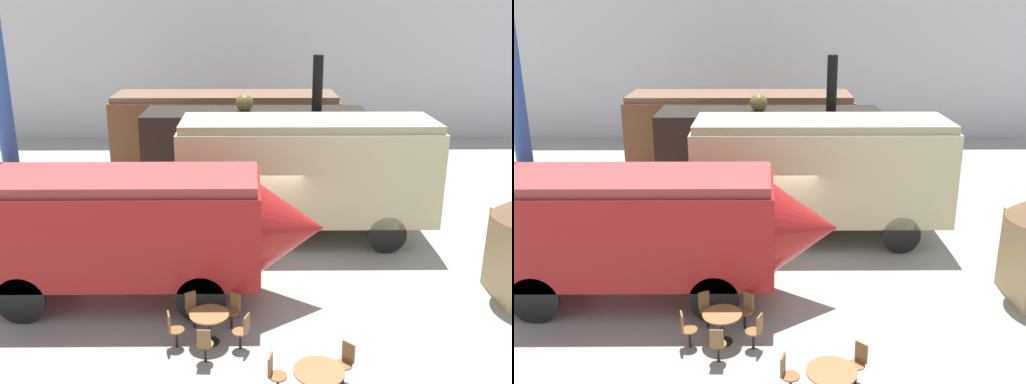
% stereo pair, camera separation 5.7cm
% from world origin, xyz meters
% --- Properties ---
extents(ground_plane, '(80.00, 80.00, 0.00)m').
position_xyz_m(ground_plane, '(0.00, 0.00, 0.00)').
color(ground_plane, gray).
extents(backdrop_wall, '(44.00, 0.15, 9.00)m').
position_xyz_m(backdrop_wall, '(0.00, 15.74, 4.50)').
color(backdrop_wall, silver).
rests_on(backdrop_wall, ground_plane).
extents(passenger_coach_wooden, '(9.71, 2.81, 3.57)m').
position_xyz_m(passenger_coach_wooden, '(-1.35, 8.67, 2.12)').
color(passenger_coach_wooden, brown).
rests_on(passenger_coach_wooden, ground_plane).
extents(steam_locomotive, '(8.07, 2.52, 5.55)m').
position_xyz_m(steam_locomotive, '(-0.08, 4.44, 2.18)').
color(steam_locomotive, black).
rests_on(steam_locomotive, ground_plane).
extents(passenger_coach_vintage, '(7.90, 2.65, 3.90)m').
position_xyz_m(passenger_coach_vintage, '(1.48, 1.13, 2.31)').
color(passenger_coach_vintage, beige).
rests_on(passenger_coach_vintage, ground_plane).
extents(streamlined_locomotive, '(8.68, 2.52, 3.34)m').
position_xyz_m(streamlined_locomotive, '(-2.97, -2.88, 2.01)').
color(streamlined_locomotive, maroon).
rests_on(streamlined_locomotive, ground_plane).
extents(cafe_table_near, '(0.97, 0.97, 0.70)m').
position_xyz_m(cafe_table_near, '(0.98, -6.99, 0.58)').
color(cafe_table_near, black).
rests_on(cafe_table_near, ground_plane).
extents(cafe_table_mid, '(0.88, 0.88, 0.72)m').
position_xyz_m(cafe_table_mid, '(-1.22, -4.94, 0.58)').
color(cafe_table_mid, black).
rests_on(cafe_table_mid, ground_plane).
extents(cafe_chair_1, '(0.40, 0.40, 0.87)m').
position_xyz_m(cafe_chair_1, '(1.59, -6.39, 0.51)').
color(cafe_chair_1, black).
rests_on(cafe_chair_1, ground_plane).
extents(cafe_chair_2, '(0.38, 0.36, 0.87)m').
position_xyz_m(cafe_chair_2, '(0.15, -6.77, 0.51)').
color(cafe_chair_2, black).
rests_on(cafe_chair_2, ground_plane).
extents(cafe_chair_3, '(0.36, 0.36, 0.87)m').
position_xyz_m(cafe_chair_3, '(-1.26, -5.76, 0.51)').
color(cafe_chair_3, black).
rests_on(cafe_chair_3, ground_plane).
extents(cafe_chair_4, '(0.39, 0.38, 0.87)m').
position_xyz_m(cafe_chair_4, '(-0.46, -5.24, 0.51)').
color(cafe_chair_4, black).
rests_on(cafe_chair_4, ground_plane).
extents(cafe_chair_5, '(0.40, 0.41, 0.87)m').
position_xyz_m(cafe_chair_5, '(-0.70, -4.31, 0.51)').
color(cafe_chair_5, black).
rests_on(cafe_chair_5, ground_plane).
extents(cafe_chair_6, '(0.39, 0.40, 0.87)m').
position_xyz_m(cafe_chair_6, '(-1.66, -4.26, 0.51)').
color(cafe_chair_6, black).
rests_on(cafe_chair_6, ground_plane).
extents(cafe_chair_7, '(0.38, 0.36, 0.87)m').
position_xyz_m(cafe_chair_7, '(-2.00, -5.15, 0.51)').
color(cafe_chair_7, black).
rests_on(cafe_chair_7, ground_plane).
extents(visitor_person, '(0.34, 0.34, 1.62)m').
position_xyz_m(visitor_person, '(-0.14, -1.01, 0.87)').
color(visitor_person, '#262633').
rests_on(visitor_person, ground_plane).
extents(support_pillar, '(0.44, 0.44, 8.00)m').
position_xyz_m(support_pillar, '(-6.90, -0.83, 4.00)').
color(support_pillar, '#2D519E').
rests_on(support_pillar, ground_plane).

